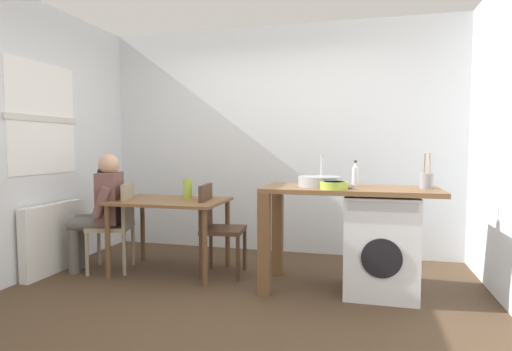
% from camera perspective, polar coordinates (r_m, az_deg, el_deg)
% --- Properties ---
extents(ground_plane, '(5.46, 5.46, 0.00)m').
position_cam_1_polar(ground_plane, '(3.59, -2.79, -16.82)').
color(ground_plane, '#4C3826').
extents(wall_back, '(4.60, 0.10, 2.70)m').
position_cam_1_polar(wall_back, '(5.05, 3.04, 4.86)').
color(wall_back, silver).
rests_on(wall_back, ground_plane).
extents(wall_window_side, '(0.12, 3.80, 2.70)m').
position_cam_1_polar(wall_window_side, '(4.49, -30.15, 4.45)').
color(wall_window_side, silver).
rests_on(wall_window_side, ground_plane).
extents(radiator, '(0.10, 0.80, 0.70)m').
position_cam_1_polar(radiator, '(4.71, -26.03, -7.73)').
color(radiator, white).
rests_on(radiator, ground_plane).
extents(dining_table, '(1.10, 0.76, 0.74)m').
position_cam_1_polar(dining_table, '(4.29, -11.70, -4.54)').
color(dining_table, brown).
rests_on(dining_table, ground_plane).
extents(chair_person_seat, '(0.50, 0.50, 0.90)m').
position_cam_1_polar(chair_person_seat, '(4.51, -18.42, -5.99)').
color(chair_person_seat, gray).
rests_on(chair_person_seat, ground_plane).
extents(chair_opposite, '(0.43, 0.43, 0.90)m').
position_cam_1_polar(chair_opposite, '(4.17, -5.48, -6.62)').
color(chair_opposite, '#4C3323').
rests_on(chair_opposite, ground_plane).
extents(seated_person, '(0.56, 0.54, 1.20)m').
position_cam_1_polar(seated_person, '(4.53, -20.43, -3.90)').
color(seated_person, '#595651').
rests_on(seated_person, ground_plane).
extents(kitchen_counter, '(1.50, 0.68, 0.92)m').
position_cam_1_polar(kitchen_counter, '(3.75, 9.48, -3.93)').
color(kitchen_counter, brown).
rests_on(kitchen_counter, ground_plane).
extents(washing_machine, '(0.60, 0.61, 0.86)m').
position_cam_1_polar(washing_machine, '(3.80, 16.64, -9.03)').
color(washing_machine, silver).
rests_on(washing_machine, ground_plane).
extents(sink_basin, '(0.38, 0.38, 0.09)m').
position_cam_1_polar(sink_basin, '(3.73, 8.72, -0.81)').
color(sink_basin, '#9EA0A5').
rests_on(sink_basin, kitchen_counter).
extents(tap, '(0.02, 0.02, 0.28)m').
position_cam_1_polar(tap, '(3.90, 9.00, 0.79)').
color(tap, '#B2B2B7').
rests_on(tap, kitchen_counter).
extents(bottle_tall_green, '(0.06, 0.06, 0.23)m').
position_cam_1_polar(bottle_tall_green, '(3.79, 13.44, 0.10)').
color(bottle_tall_green, silver).
rests_on(bottle_tall_green, kitchen_counter).
extents(mixing_bowl, '(0.23, 0.23, 0.06)m').
position_cam_1_polar(mixing_bowl, '(3.52, 10.66, -1.28)').
color(mixing_bowl, '#A8C63D').
rests_on(mixing_bowl, kitchen_counter).
extents(utensil_crock, '(0.11, 0.11, 0.30)m').
position_cam_1_polar(utensil_crock, '(3.80, 22.33, -0.61)').
color(utensil_crock, gray).
rests_on(utensil_crock, kitchen_counter).
extents(vase, '(0.09, 0.09, 0.20)m').
position_cam_1_polar(vase, '(4.29, -9.35, -1.83)').
color(vase, '#A8C63D').
rests_on(vase, dining_table).
extents(scissors, '(0.15, 0.06, 0.01)m').
position_cam_1_polar(scissors, '(3.62, 11.91, -1.65)').
color(scissors, '#B2B2B7').
rests_on(scissors, kitchen_counter).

